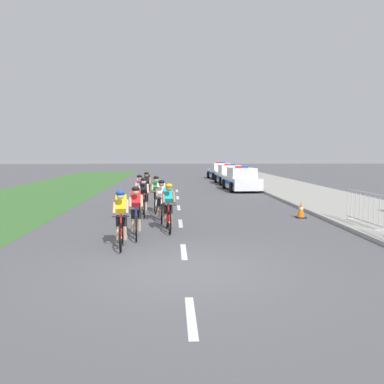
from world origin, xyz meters
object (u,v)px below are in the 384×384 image
at_px(cyclist_fifth, 144,196).
at_px(cyclist_seventh, 147,187).
at_px(cyclist_lead, 121,218).
at_px(cyclist_sixth, 157,193).
at_px(crowd_barrier_middle, 364,209).
at_px(cyclist_eighth, 140,191).
at_px(police_car_nearest, 241,180).
at_px(traffic_cone_near, 301,210).
at_px(cyclist_second, 136,211).
at_px(police_car_second, 230,175).
at_px(cyclist_third, 168,207).
at_px(police_car_third, 220,172).
at_px(cyclist_fourth, 161,200).

xyz_separation_m(cyclist_fifth, cyclist_seventh, (-0.15, 4.40, 0.00)).
relative_size(cyclist_lead, cyclist_sixth, 1.00).
distance_m(cyclist_lead, crowd_barrier_middle, 7.92).
bearing_deg(cyclist_eighth, crowd_barrier_middle, -31.97).
relative_size(cyclist_lead, cyclist_eighth, 1.00).
distance_m(police_car_nearest, traffic_cone_near, 11.11).
height_order(cyclist_second, crowd_barrier_middle, cyclist_second).
relative_size(cyclist_second, police_car_nearest, 0.38).
xyz_separation_m(cyclist_fifth, police_car_second, (5.59, 15.88, -0.11)).
bearing_deg(cyclist_fifth, crowd_barrier_middle, -20.62).
bearing_deg(cyclist_seventh, cyclist_fifth, -88.11).
distance_m(cyclist_third, police_car_third, 25.46).
bearing_deg(cyclist_third, police_car_nearest, 71.10).
bearing_deg(cyclist_fourth, police_car_third, 78.21).
relative_size(cyclist_third, traffic_cone_near, 2.69).
xyz_separation_m(cyclist_second, crowd_barrier_middle, (7.29, 1.17, -0.14)).
bearing_deg(cyclist_second, traffic_cone_near, 29.29).
relative_size(cyclist_second, cyclist_eighth, 1.00).
distance_m(cyclist_second, police_car_second, 20.57).
distance_m(cyclist_lead, police_car_third, 27.77).
relative_size(cyclist_lead, cyclist_fifth, 1.00).
relative_size(cyclist_second, traffic_cone_near, 2.69).
bearing_deg(cyclist_eighth, cyclist_lead, -89.30).
distance_m(cyclist_second, cyclist_third, 1.32).
distance_m(cyclist_fifth, crowd_barrier_middle, 7.86).
bearing_deg(police_car_third, cyclist_seventh, -108.01).
relative_size(cyclist_lead, police_car_third, 0.38).
xyz_separation_m(cyclist_lead, police_car_third, (5.80, 27.16, -0.11)).
distance_m(cyclist_fourth, crowd_barrier_middle, 6.80).
distance_m(cyclist_third, traffic_cone_near, 5.53).
height_order(cyclist_seventh, police_car_nearest, police_car_nearest).
bearing_deg(cyclist_fourth, police_car_nearest, 67.50).
distance_m(cyclist_fourth, cyclist_seventh, 5.75).
height_order(police_car_nearest, police_car_third, same).
bearing_deg(cyclist_fifth, cyclist_fourth, -60.65).
distance_m(cyclist_eighth, police_car_second, 15.07).
bearing_deg(traffic_cone_near, cyclist_lead, -144.00).
bearing_deg(police_car_third, traffic_cone_near, -89.06).
bearing_deg(police_car_second, police_car_third, 89.99).
bearing_deg(traffic_cone_near, police_car_third, 90.94).
bearing_deg(police_car_nearest, crowd_barrier_middle, -82.42).
xyz_separation_m(cyclist_third, traffic_cone_near, (4.98, 2.36, -0.48)).
bearing_deg(cyclist_third, cyclist_eighth, 104.38).
xyz_separation_m(cyclist_fourth, police_car_nearest, (4.87, 11.76, -0.11)).
xyz_separation_m(cyclist_lead, crowd_barrier_middle, (7.56, 2.34, -0.14)).
relative_size(cyclist_fifth, cyclist_seventh, 1.00).
relative_size(cyclist_fourth, crowd_barrier_middle, 0.74).
height_order(cyclist_lead, cyclist_seventh, same).
xyz_separation_m(police_car_second, police_car_third, (0.00, 6.17, 0.00)).
height_order(cyclist_third, cyclist_seventh, same).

